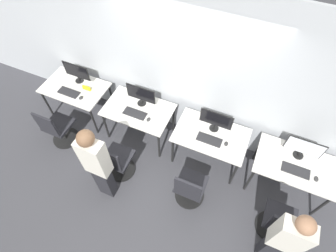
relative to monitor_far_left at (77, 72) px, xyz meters
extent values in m
plane|color=#3D3D42|center=(1.98, -0.55, -0.94)|extent=(20.00, 20.00, 0.00)
cube|color=#B7BCC1|center=(1.98, 0.32, 0.46)|extent=(12.00, 0.05, 2.80)
cube|color=silver|center=(0.00, -0.18, -0.23)|extent=(1.16, 0.74, 0.02)
cylinder|color=black|center=(-0.53, -0.50, -0.59)|extent=(0.04, 0.04, 0.70)
cylinder|color=black|center=(0.53, -0.50, -0.59)|extent=(0.04, 0.04, 0.70)
cylinder|color=black|center=(-0.53, 0.14, -0.59)|extent=(0.04, 0.04, 0.70)
cylinder|color=black|center=(0.53, 0.14, -0.59)|extent=(0.04, 0.04, 0.70)
cylinder|color=black|center=(0.00, 0.00, -0.21)|extent=(0.16, 0.16, 0.01)
cylinder|color=black|center=(0.00, 0.00, -0.16)|extent=(0.04, 0.04, 0.09)
cube|color=black|center=(0.00, 0.00, 0.02)|extent=(0.52, 0.01, 0.30)
cube|color=black|center=(0.00, -0.01, 0.02)|extent=(0.50, 0.01, 0.28)
cube|color=#262628|center=(0.00, -0.33, -0.21)|extent=(0.40, 0.17, 0.02)
ellipsoid|color=#333333|center=(0.28, -0.36, -0.20)|extent=(0.06, 0.09, 0.03)
cylinder|color=black|center=(0.06, -0.86, -0.93)|extent=(0.48, 0.48, 0.03)
cylinder|color=black|center=(0.06, -0.86, -0.72)|extent=(0.04, 0.04, 0.39)
cube|color=#232328|center=(0.06, -0.86, -0.50)|extent=(0.44, 0.44, 0.05)
cube|color=#232328|center=(0.06, -1.06, -0.25)|extent=(0.40, 0.04, 0.44)
cube|color=silver|center=(1.32, -0.18, -0.23)|extent=(1.16, 0.74, 0.02)
cylinder|color=black|center=(0.79, -0.50, -0.59)|extent=(0.04, 0.04, 0.70)
cylinder|color=black|center=(1.85, -0.50, -0.59)|extent=(0.04, 0.04, 0.70)
cylinder|color=black|center=(0.79, 0.14, -0.59)|extent=(0.04, 0.04, 0.70)
cylinder|color=black|center=(1.85, 0.14, -0.59)|extent=(0.04, 0.04, 0.70)
cylinder|color=black|center=(1.32, -0.03, -0.21)|extent=(0.16, 0.16, 0.01)
cylinder|color=black|center=(1.32, -0.03, -0.16)|extent=(0.04, 0.04, 0.09)
cube|color=black|center=(1.32, -0.03, 0.02)|extent=(0.52, 0.01, 0.30)
cube|color=black|center=(1.32, -0.04, 0.02)|extent=(0.50, 0.01, 0.28)
cube|color=#262628|center=(1.32, -0.29, -0.21)|extent=(0.40, 0.17, 0.02)
ellipsoid|color=#333333|center=(1.59, -0.32, -0.20)|extent=(0.06, 0.09, 0.03)
cylinder|color=black|center=(1.36, -1.01, -0.93)|extent=(0.48, 0.48, 0.03)
cylinder|color=black|center=(1.36, -1.01, -0.72)|extent=(0.04, 0.04, 0.39)
cube|color=#232328|center=(1.36, -1.01, -0.50)|extent=(0.44, 0.44, 0.05)
cube|color=#232328|center=(1.36, -1.21, -0.25)|extent=(0.40, 0.04, 0.44)
cube|color=#232328|center=(1.36, -1.43, -0.55)|extent=(0.25, 0.16, 0.79)
cube|color=silver|center=(1.36, -1.43, 0.19)|extent=(0.36, 0.20, 0.69)
sphere|color=brown|center=(1.36, -1.43, 0.64)|extent=(0.22, 0.22, 0.22)
cube|color=silver|center=(2.64, -0.18, -0.23)|extent=(1.16, 0.74, 0.02)
cylinder|color=black|center=(2.10, -0.50, -0.59)|extent=(0.04, 0.04, 0.70)
cylinder|color=black|center=(3.17, -0.50, -0.59)|extent=(0.04, 0.04, 0.70)
cylinder|color=black|center=(2.10, 0.14, -0.59)|extent=(0.04, 0.04, 0.70)
cylinder|color=black|center=(3.17, 0.14, -0.59)|extent=(0.04, 0.04, 0.70)
cylinder|color=black|center=(2.64, -0.04, -0.21)|extent=(0.16, 0.16, 0.01)
cylinder|color=black|center=(2.64, -0.04, -0.16)|extent=(0.04, 0.04, 0.09)
cube|color=black|center=(2.64, -0.04, 0.02)|extent=(0.52, 0.01, 0.30)
cube|color=black|center=(2.64, -0.05, 0.02)|extent=(0.50, 0.01, 0.28)
cube|color=#262628|center=(2.64, -0.29, -0.21)|extent=(0.40, 0.17, 0.02)
ellipsoid|color=#333333|center=(2.90, -0.26, -0.20)|extent=(0.06, 0.09, 0.03)
cylinder|color=black|center=(2.61, -0.97, -0.93)|extent=(0.48, 0.48, 0.03)
cylinder|color=black|center=(2.61, -0.97, -0.72)|extent=(0.04, 0.04, 0.39)
cube|color=#232328|center=(2.61, -0.97, -0.50)|extent=(0.44, 0.44, 0.05)
cube|color=#232328|center=(2.61, -1.18, -0.25)|extent=(0.40, 0.04, 0.44)
cube|color=silver|center=(3.96, -0.18, -0.23)|extent=(1.16, 0.74, 0.02)
cylinder|color=black|center=(3.42, -0.50, -0.59)|extent=(0.04, 0.04, 0.70)
cylinder|color=black|center=(4.49, -0.50, -0.59)|extent=(0.04, 0.04, 0.70)
cylinder|color=black|center=(3.42, 0.14, -0.59)|extent=(0.04, 0.04, 0.70)
cylinder|color=black|center=(4.49, 0.14, -0.59)|extent=(0.04, 0.04, 0.70)
cylinder|color=black|center=(3.96, -0.01, -0.21)|extent=(0.16, 0.16, 0.01)
cylinder|color=black|center=(3.96, -0.01, -0.16)|extent=(0.04, 0.04, 0.09)
cube|color=black|center=(3.96, -0.01, 0.02)|extent=(0.52, 0.01, 0.30)
cube|color=silver|center=(3.96, -0.02, 0.02)|extent=(0.50, 0.01, 0.28)
cube|color=#262628|center=(3.96, -0.29, -0.21)|extent=(0.40, 0.17, 0.02)
ellipsoid|color=#333333|center=(4.24, -0.32, -0.20)|extent=(0.06, 0.09, 0.03)
cylinder|color=black|center=(3.94, -0.95, -0.93)|extent=(0.48, 0.48, 0.03)
cylinder|color=black|center=(3.94, -0.95, -0.72)|extent=(0.04, 0.04, 0.39)
cube|color=#232328|center=(3.94, -0.95, -0.50)|extent=(0.44, 0.44, 0.05)
cube|color=#232328|center=(3.94, -1.15, -0.25)|extent=(0.40, 0.04, 0.44)
cube|color=#232328|center=(3.92, -1.37, -0.58)|extent=(0.25, 0.16, 0.73)
cube|color=silver|center=(3.92, -1.37, 0.10)|extent=(0.36, 0.20, 0.63)
sphere|color=#9E7051|center=(3.92, -1.37, 0.52)|extent=(0.21, 0.21, 0.21)
cube|color=yellow|center=(0.26, -0.14, -0.18)|extent=(0.16, 0.03, 0.08)
camera|label=1|loc=(2.94, -2.60, 3.24)|focal=28.00mm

